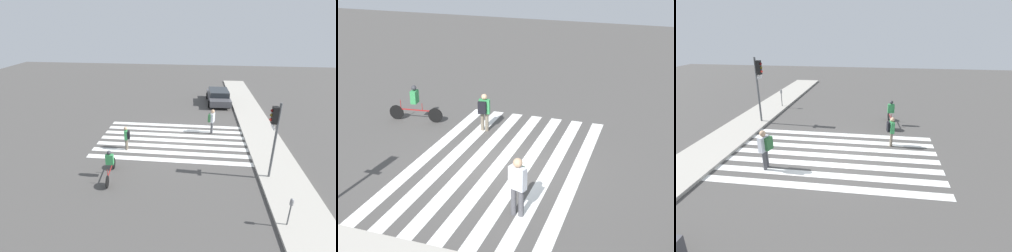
# 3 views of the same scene
# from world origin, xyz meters

# --- Properties ---
(ground_plane) EXTENTS (60.00, 60.00, 0.00)m
(ground_plane) POSITION_xyz_m (0.00, 0.00, 0.00)
(ground_plane) COLOR #4C4947
(crosswalk_stripes) EXTENTS (5.84, 10.00, 0.01)m
(crosswalk_stripes) POSITION_xyz_m (0.00, 0.00, 0.00)
(crosswalk_stripes) COLOR white
(crosswalk_stripes) RESTS_ON ground_plane
(pedestrian_adult_blue_shirt) EXTENTS (0.55, 0.52, 1.80)m
(pedestrian_adult_blue_shirt) POSITION_xyz_m (-1.57, 2.72, 1.06)
(pedestrian_adult_blue_shirt) COLOR #4C4C51
(pedestrian_adult_blue_shirt) RESTS_ON ground_plane
(pedestrian_child_with_backpack) EXTENTS (0.46, 0.41, 1.57)m
(pedestrian_child_with_backpack) POSITION_xyz_m (1.60, -2.74, 0.92)
(pedestrian_child_with_backpack) COLOR #6B6051
(pedestrian_child_with_backpack) RESTS_ON ground_plane
(cyclist_far_lane) EXTENTS (2.41, 0.42, 1.60)m
(cyclist_far_lane) POSITION_xyz_m (4.79, -2.81, 0.86)
(cyclist_far_lane) COLOR black
(cyclist_far_lane) RESTS_ON ground_plane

